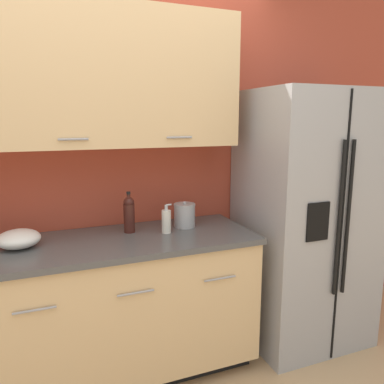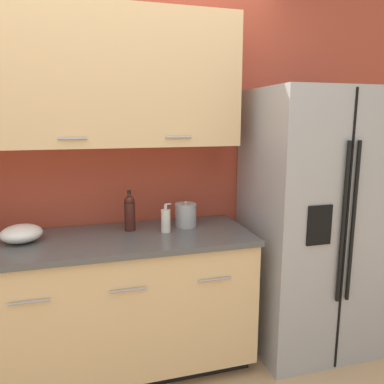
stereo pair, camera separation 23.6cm
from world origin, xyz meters
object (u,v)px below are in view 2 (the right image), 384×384
(refrigerator, at_px, (312,222))
(steel_canister, at_px, (186,215))
(mixing_bowl, at_px, (21,233))
(wine_bottle, at_px, (130,212))
(soap_dispenser, at_px, (166,220))

(refrigerator, bearing_deg, steel_canister, 171.25)
(steel_canister, bearing_deg, mixing_bowl, -177.15)
(mixing_bowl, bearing_deg, wine_bottle, 5.41)
(refrigerator, relative_size, mixing_bowl, 7.68)
(wine_bottle, xyz_separation_m, steel_canister, (0.37, -0.01, -0.04))
(refrigerator, distance_m, steel_canister, 0.89)
(soap_dispenser, height_order, mixing_bowl, soap_dispenser)
(refrigerator, xyz_separation_m, wine_bottle, (-1.24, 0.14, 0.12))
(wine_bottle, distance_m, steel_canister, 0.37)
(soap_dispenser, xyz_separation_m, mixing_bowl, (-0.85, 0.04, -0.02))
(wine_bottle, relative_size, soap_dispenser, 1.41)
(refrigerator, xyz_separation_m, steel_canister, (-0.87, 0.13, 0.08))
(mixing_bowl, bearing_deg, refrigerator, -2.58)
(soap_dispenser, bearing_deg, refrigerator, -2.66)
(steel_canister, height_order, mixing_bowl, steel_canister)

